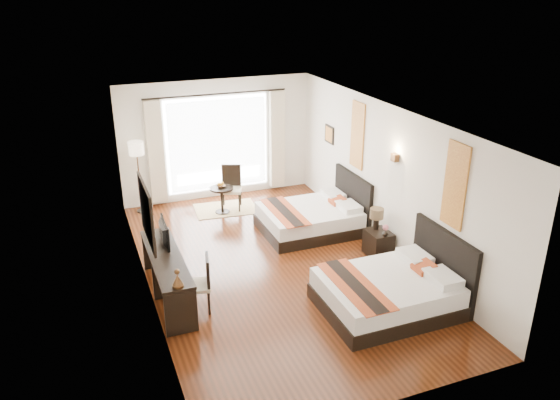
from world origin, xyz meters
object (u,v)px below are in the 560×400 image
object	(u,v)px
console_desk	(167,277)
floor_lamp	(137,153)
side_table	(222,200)
fruit_bowl	(221,186)
table_lamp	(377,215)
television	(161,233)
desk_chair	(198,294)
bed_far	(313,217)
window_chair	(231,196)
bed_near	(392,291)
nightstand	(378,243)
vase	(385,233)

from	to	relation	value
console_desk	floor_lamp	distance (m)	3.90
side_table	fruit_bowl	distance (m)	0.33
table_lamp	floor_lamp	size ratio (longest dim) A/B	0.25
television	fruit_bowl	xyz separation A→B (m)	(1.75, 2.61, -0.33)
desk_chair	fruit_bowl	size ratio (longest dim) A/B	4.69
bed_far	window_chair	size ratio (longest dim) A/B	2.02
bed_near	console_desk	bearing A→B (deg)	153.76
floor_lamp	television	bearing A→B (deg)	-91.55
side_table	window_chair	world-z (taller)	window_chair
bed_near	side_table	size ratio (longest dim) A/B	3.49
fruit_bowl	bed_near	bearing A→B (deg)	-72.43
bed_far	fruit_bowl	bearing A→B (deg)	133.60
fruit_bowl	television	bearing A→B (deg)	-123.78
table_lamp	desk_chair	distance (m)	3.69
bed_far	side_table	xyz separation A→B (m)	(-1.52, 1.58, 0.01)
nightstand	window_chair	bearing A→B (deg)	121.20
bed_far	television	world-z (taller)	television
fruit_bowl	nightstand	bearing A→B (deg)	-54.14
vase	floor_lamp	world-z (taller)	floor_lamp
table_lamp	television	size ratio (longest dim) A/B	0.58
floor_lamp	nightstand	bearing A→B (deg)	-44.10
bed_near	bed_far	bearing A→B (deg)	89.18
bed_far	nightstand	bearing A→B (deg)	-64.83
vase	console_desk	xyz separation A→B (m)	(-3.97, 0.18, -0.18)
side_table	fruit_bowl	bearing A→B (deg)	107.71
bed_near	fruit_bowl	size ratio (longest dim) A/B	10.69
vase	side_table	world-z (taller)	vase
table_lamp	vase	world-z (taller)	table_lamp
bed_near	nightstand	bearing A→B (deg)	65.88
console_desk	television	xyz separation A→B (m)	(0.02, 0.46, 0.58)
vase	window_chair	xyz separation A→B (m)	(-1.94, 3.39, -0.26)
bed_near	table_lamp	xyz separation A→B (m)	(0.72, 1.75, 0.47)
television	side_table	bearing A→B (deg)	-32.63
bed_near	side_table	xyz separation A→B (m)	(-1.47, 4.65, -0.01)
bed_far	floor_lamp	size ratio (longest dim) A/B	1.23
bed_near	side_table	world-z (taller)	bed_near
bed_far	vase	size ratio (longest dim) A/B	16.80
side_table	fruit_bowl	xyz separation A→B (m)	(-0.01, 0.02, 0.32)
bed_near	desk_chair	size ratio (longest dim) A/B	2.28
vase	side_table	distance (m)	3.92
console_desk	fruit_bowl	size ratio (longest dim) A/B	11.22
bed_near	desk_chair	distance (m)	3.06
floor_lamp	console_desk	bearing A→B (deg)	-91.67
vase	floor_lamp	distance (m)	5.58
vase	desk_chair	distance (m)	3.62
table_lamp	desk_chair	size ratio (longest dim) A/B	0.45
nightstand	television	size ratio (longest dim) A/B	0.72
vase	fruit_bowl	size ratio (longest dim) A/B	0.61
window_chair	side_table	bearing A→B (deg)	-36.86
floor_lamp	fruit_bowl	size ratio (longest dim) A/B	8.30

